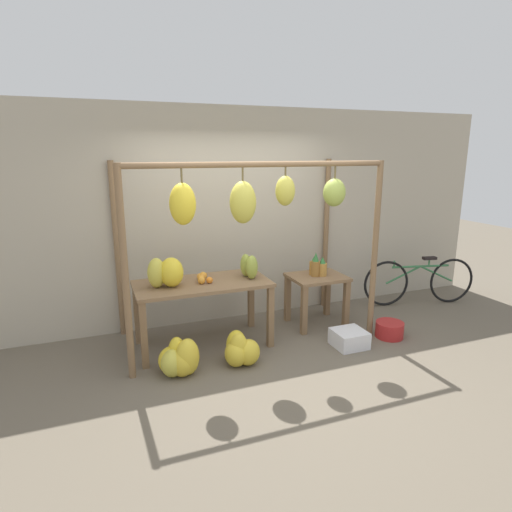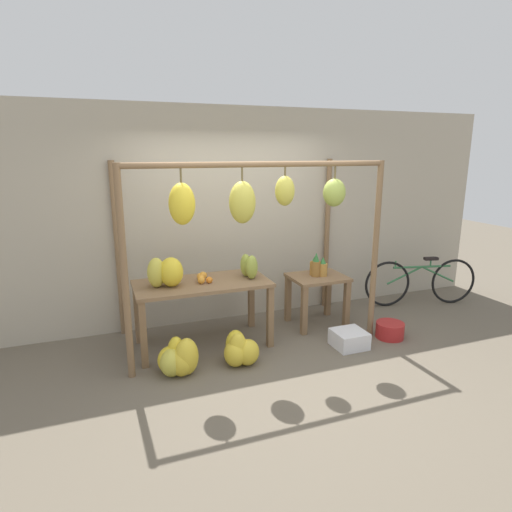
{
  "view_description": "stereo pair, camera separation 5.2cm",
  "coord_description": "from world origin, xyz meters",
  "views": [
    {
      "loc": [
        -1.68,
        -3.83,
        2.23
      ],
      "look_at": [
        0.09,
        0.77,
        1.03
      ],
      "focal_mm": 30.0,
      "sensor_mm": 36.0,
      "label": 1
    },
    {
      "loc": [
        -1.64,
        -3.85,
        2.23
      ],
      "look_at": [
        0.09,
        0.77,
        1.03
      ],
      "focal_mm": 30.0,
      "sensor_mm": 36.0,
      "label": 2
    }
  ],
  "objects": [
    {
      "name": "display_table_main",
      "position": [
        -0.57,
        0.77,
        0.66
      ],
      "size": [
        1.54,
        0.75,
        0.78
      ],
      "color": "brown",
      "rests_on": "ground_plane"
    },
    {
      "name": "blue_bucket",
      "position": [
        1.63,
        0.15,
        0.1
      ],
      "size": [
        0.34,
        0.34,
        0.19
      ],
      "color": "#AD2323",
      "rests_on": "ground_plane"
    },
    {
      "name": "pineapple_cluster",
      "position": [
        0.98,
        0.87,
        0.78
      ],
      "size": [
        0.2,
        0.2,
        0.31
      ],
      "color": "#B27F38",
      "rests_on": "display_table_side"
    },
    {
      "name": "stall_awning",
      "position": [
        -0.07,
        0.47,
        1.58
      ],
      "size": [
        2.94,
        1.31,
        2.14
      ],
      "color": "brown",
      "rests_on": "ground_plane"
    },
    {
      "name": "fruit_crate_white",
      "position": [
        1.01,
        0.1,
        0.1
      ],
      "size": [
        0.37,
        0.35,
        0.2
      ],
      "color": "silver",
      "rests_on": "ground_plane"
    },
    {
      "name": "display_table_side",
      "position": [
        0.98,
        0.85,
        0.5
      ],
      "size": [
        0.71,
        0.58,
        0.67
      ],
      "color": "brown",
      "rests_on": "ground_plane"
    },
    {
      "name": "orange_pile",
      "position": [
        -0.55,
        0.78,
        0.82
      ],
      "size": [
        0.17,
        0.26,
        0.09
      ],
      "color": "orange",
      "rests_on": "display_table_main"
    },
    {
      "name": "banana_pile_on_table",
      "position": [
        -0.98,
        0.73,
        0.94
      ],
      "size": [
        0.43,
        0.31,
        0.34
      ],
      "color": "yellow",
      "rests_on": "display_table_main"
    },
    {
      "name": "banana_pile_ground_right",
      "position": [
        -0.33,
        0.16,
        0.16
      ],
      "size": [
        0.45,
        0.44,
        0.37
      ],
      "color": "gold",
      "rests_on": "ground_plane"
    },
    {
      "name": "shop_wall_back",
      "position": [
        0.0,
        1.53,
        1.4
      ],
      "size": [
        8.0,
        0.08,
        2.8
      ],
      "color": "#B2A893",
      "rests_on": "ground_plane"
    },
    {
      "name": "parked_bicycle",
      "position": [
        2.78,
        0.97,
        0.36
      ],
      "size": [
        1.68,
        0.43,
        0.73
      ],
      "color": "black",
      "rests_on": "ground_plane"
    },
    {
      "name": "papaya_pile",
      "position": [
        0.01,
        0.76,
        0.91
      ],
      "size": [
        0.23,
        0.32,
        0.28
      ],
      "color": "#93A33D",
      "rests_on": "display_table_main"
    },
    {
      "name": "ground_plane",
      "position": [
        0.0,
        0.0,
        0.0
      ],
      "size": [
        20.0,
        20.0,
        0.0
      ],
      "primitive_type": "plane",
      "color": "#665B4C"
    },
    {
      "name": "banana_pile_ground_left",
      "position": [
        -0.98,
        0.18,
        0.16
      ],
      "size": [
        0.51,
        0.46,
        0.39
      ],
      "color": "gold",
      "rests_on": "ground_plane"
    }
  ]
}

